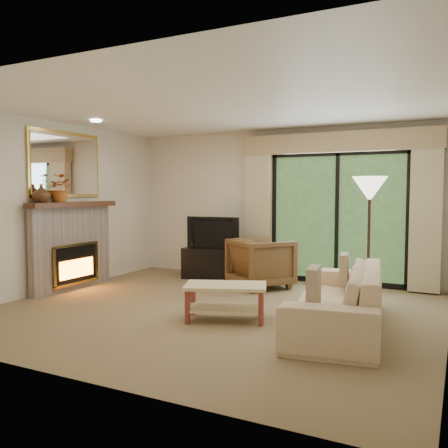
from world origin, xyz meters
The scene contains 21 objects.
floor centered at (0.00, 0.00, 0.00)m, with size 5.50×5.50×0.00m, color olive.
ceiling centered at (0.00, 0.00, 2.60)m, with size 5.50×5.50×0.00m, color white.
wall_back centered at (0.00, 2.50, 1.30)m, with size 5.00×5.00×0.00m, color beige.
wall_front centered at (0.00, -2.50, 1.30)m, with size 5.00×5.00×0.00m, color beige.
wall_left centered at (-2.75, 0.00, 1.30)m, with size 5.00×5.00×0.00m, color beige.
fireplace centered at (-2.63, 0.20, 0.69)m, with size 0.24×1.70×1.37m, color gray, non-canonical shape.
mirror centered at (-2.71, 0.20, 1.95)m, with size 0.07×1.45×1.02m, color gold, non-canonical shape.
sliding_door centered at (1.00, 2.45, 1.10)m, with size 2.26×0.10×2.16m, color black, non-canonical shape.
curtain_left centered at (-0.35, 2.34, 1.20)m, with size 0.45×0.18×2.35m, color tan.
curtain_right centered at (2.35, 2.34, 1.20)m, with size 0.45×0.18×2.35m, color tan.
cornice centered at (1.00, 2.36, 2.32)m, with size 3.20×0.24×0.32m, color tan.
media_console centered at (-1.01, 1.95, 0.27)m, with size 1.09×0.49×0.54m, color black.
tv centered at (-1.01, 1.95, 0.82)m, with size 0.96×0.12×0.55m, color black.
armchair centered at (-0.01, 1.62, 0.40)m, with size 0.85×0.87×0.79m, color brown.
sofa centered at (1.61, -0.05, 0.35)m, with size 2.37×0.92×0.69m, color #CDB087.
pillow_near centered at (1.53, -0.73, 0.58)m, with size 0.11×0.40×0.40m, color brown.
pillow_far centered at (1.53, 0.63, 0.57)m, with size 0.09×0.36×0.36m, color brown.
coffee_table centered at (0.35, -0.34, 0.22)m, with size 0.96×0.53×0.43m, color beige, non-canonical shape.
floor_lamp centered at (1.71, 1.28, 0.87)m, with size 0.47×0.47×1.73m, color white, non-canonical shape.
vase centered at (-2.61, -0.39, 1.50)m, with size 0.26×0.26×0.27m, color #482815.
branches centered at (-2.61, -0.01, 1.58)m, with size 0.38×0.33×0.43m, color #C06221.
Camera 1 is at (2.83, -5.32, 1.54)m, focal length 38.00 mm.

